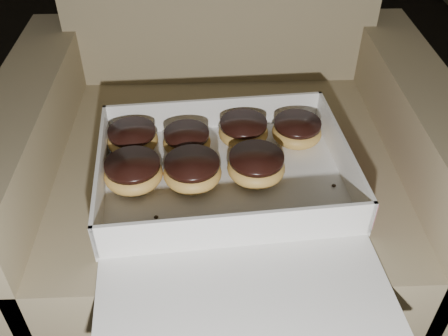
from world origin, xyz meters
TOP-DOWN VIEW (x-y plane):
  - armchair at (0.89, 0.51)m, footprint 0.79×0.67m
  - bakery_box at (0.89, 0.33)m, footprint 0.43×0.50m
  - donut_a at (0.73, 0.36)m, footprint 0.09×0.09m
  - donut_b at (0.72, 0.45)m, footprint 0.09×0.09m
  - donut_c at (0.92, 0.47)m, footprint 0.09×0.09m
  - donut_d at (0.93, 0.37)m, footprint 0.10×0.10m
  - donut_e at (0.82, 0.45)m, footprint 0.08×0.08m
  - donut_f at (1.01, 0.46)m, footprint 0.09×0.09m
  - donut_g at (0.83, 0.36)m, footprint 0.10×0.10m
  - crumb_a at (0.77, 0.28)m, footprint 0.01×0.01m
  - crumb_b at (1.06, 0.34)m, footprint 0.01×0.01m
  - crumb_c at (1.07, 0.26)m, footprint 0.01×0.01m

SIDE VIEW (x-z plane):
  - armchair at x=0.89m, z-range -0.15..0.67m
  - crumb_a at x=0.77m, z-range 0.38..0.38m
  - crumb_b at x=1.06m, z-range 0.38..0.38m
  - crumb_c at x=1.07m, z-range 0.38..0.38m
  - bakery_box at x=0.89m, z-range 0.35..0.42m
  - donut_e at x=0.82m, z-range 0.38..0.42m
  - donut_b at x=0.72m, z-range 0.38..0.42m
  - donut_f at x=1.01m, z-range 0.38..0.42m
  - donut_c at x=0.92m, z-range 0.38..0.42m
  - donut_a at x=0.73m, z-range 0.38..0.43m
  - donut_g at x=0.83m, z-range 0.38..0.43m
  - donut_d at x=0.93m, z-range 0.38..0.43m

